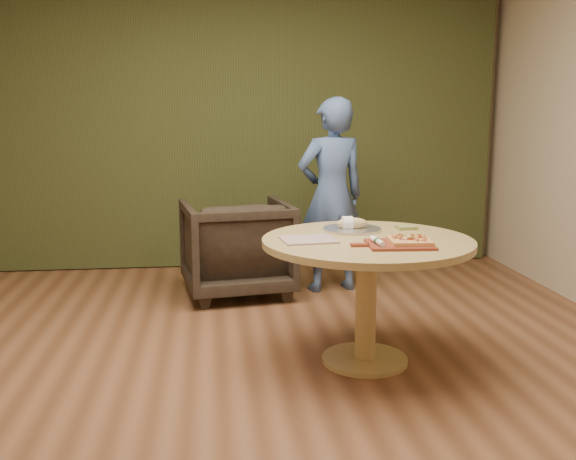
# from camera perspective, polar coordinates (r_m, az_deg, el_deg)

# --- Properties ---
(room_shell) EXTENTS (5.04, 6.04, 2.84)m
(room_shell) POSITION_cam_1_polar(r_m,az_deg,el_deg) (3.21, -1.59, 9.21)
(room_shell) COLOR brown
(room_shell) RESTS_ON ground
(curtain) EXTENTS (4.80, 0.14, 2.78)m
(curtain) POSITION_cam_1_polar(r_m,az_deg,el_deg) (6.11, -4.10, 9.87)
(curtain) COLOR #2E3618
(curtain) RESTS_ON ground
(pedestal_table) EXTENTS (1.22, 1.22, 0.75)m
(pedestal_table) POSITION_cam_1_polar(r_m,az_deg,el_deg) (3.75, 7.03, -2.87)
(pedestal_table) COLOR tan
(pedestal_table) RESTS_ON ground
(pizza_paddle) EXTENTS (0.46, 0.30, 0.01)m
(pizza_paddle) POSITION_cam_1_polar(r_m,az_deg,el_deg) (3.54, 9.73, -1.29)
(pizza_paddle) COLOR maroon
(pizza_paddle) RESTS_ON pedestal_table
(flatbread_pizza) EXTENTS (0.23, 0.23, 0.04)m
(flatbread_pizza) POSITION_cam_1_polar(r_m,az_deg,el_deg) (3.56, 10.76, -0.94)
(flatbread_pizza) COLOR #EAA35B
(flatbread_pizza) RESTS_ON pizza_paddle
(cutlery_roll) EXTENTS (0.04, 0.20, 0.03)m
(cutlery_roll) POSITION_cam_1_polar(r_m,az_deg,el_deg) (3.50, 7.96, -0.99)
(cutlery_roll) COLOR white
(cutlery_roll) RESTS_ON pizza_paddle
(newspaper) EXTENTS (0.33, 0.28, 0.01)m
(newspaper) POSITION_cam_1_polar(r_m,az_deg,el_deg) (3.64, 1.83, -0.86)
(newspaper) COLOR beige
(newspaper) RESTS_ON pedestal_table
(serving_tray) EXTENTS (0.36, 0.36, 0.02)m
(serving_tray) POSITION_cam_1_polar(r_m,az_deg,el_deg) (3.96, 5.71, 0.07)
(serving_tray) COLOR silver
(serving_tray) RESTS_ON pedestal_table
(bread_roll) EXTENTS (0.19, 0.09, 0.09)m
(bread_roll) POSITION_cam_1_polar(r_m,az_deg,el_deg) (3.95, 5.59, 0.59)
(bread_roll) COLOR #CFB67E
(bread_roll) RESTS_ON serving_tray
(green_packet) EXTENTS (0.12, 0.11, 0.02)m
(green_packet) POSITION_cam_1_polar(r_m,az_deg,el_deg) (4.05, 10.47, 0.22)
(green_packet) COLOR #5F672E
(green_packet) RESTS_ON pedestal_table
(armchair) EXTENTS (0.94, 0.89, 0.85)m
(armchair) POSITION_cam_1_polar(r_m,az_deg,el_deg) (5.19, -4.59, -1.12)
(armchair) COLOR black
(armchair) RESTS_ON ground
(person_standing) EXTENTS (0.64, 0.49, 1.58)m
(person_standing) POSITION_cam_1_polar(r_m,az_deg,el_deg) (5.24, 3.87, 3.06)
(person_standing) COLOR #466197
(person_standing) RESTS_ON ground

